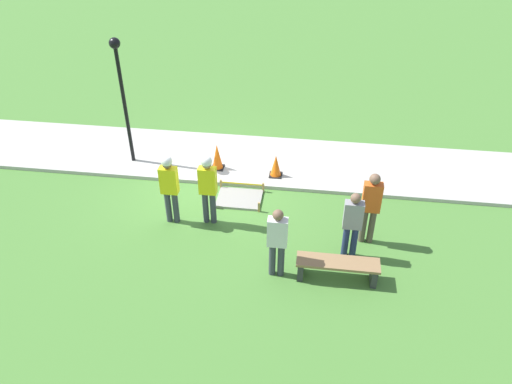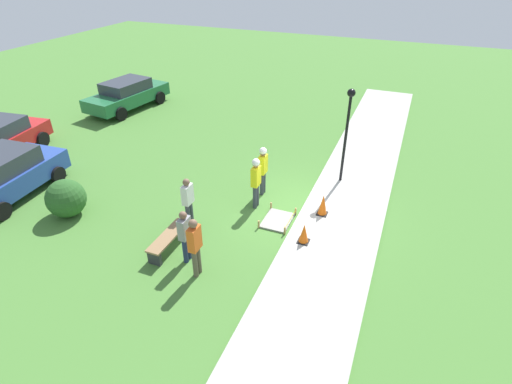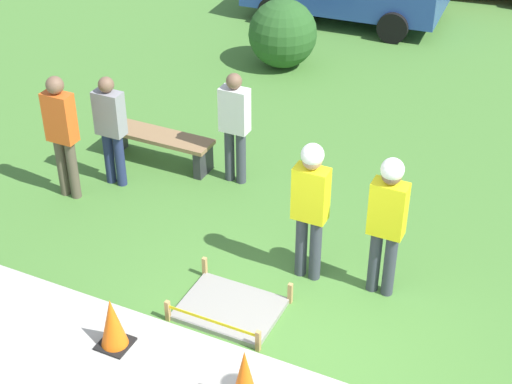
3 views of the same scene
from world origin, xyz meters
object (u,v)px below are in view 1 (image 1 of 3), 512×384
at_px(traffic_cone_far_patch, 217,157).
at_px(lamppost_near, 121,83).
at_px(traffic_cone_near_patch, 276,166).
at_px(bystander_in_white_shirt, 352,222).
at_px(worker_supervisor, 169,183).
at_px(bystander_in_orange_shirt, 371,204).
at_px(worker_assistant, 208,184).
at_px(park_bench, 338,267).
at_px(bystander_in_gray_shirt, 277,239).

relative_size(traffic_cone_far_patch, lamppost_near, 0.21).
distance_m(traffic_cone_near_patch, bystander_in_white_shirt, 3.45).
bearing_deg(worker_supervisor, bystander_in_orange_shirt, 178.39).
distance_m(worker_supervisor, worker_assistant, 0.88).
distance_m(park_bench, bystander_in_orange_shirt, 1.61).
xyz_separation_m(park_bench, bystander_in_white_shirt, (-0.25, -0.76, 0.59)).
bearing_deg(bystander_in_orange_shirt, traffic_cone_near_patch, -45.08).
bearing_deg(bystander_in_gray_shirt, worker_assistant, -41.62).
relative_size(traffic_cone_near_patch, bystander_in_white_shirt, 0.38).
bearing_deg(park_bench, bystander_in_orange_shirt, -116.56).
xyz_separation_m(traffic_cone_near_patch, bystander_in_orange_shirt, (-2.29, 2.29, 0.62)).
relative_size(park_bench, bystander_in_orange_shirt, 0.94).
relative_size(worker_supervisor, bystander_in_gray_shirt, 1.08).
bearing_deg(worker_assistant, park_bench, 153.10).
xyz_separation_m(traffic_cone_far_patch, worker_assistant, (-0.26, 2.23, 0.63)).
relative_size(bystander_in_orange_shirt, bystander_in_gray_shirt, 1.08).
xyz_separation_m(traffic_cone_near_patch, worker_assistant, (1.36, 2.07, 0.68)).
distance_m(bystander_in_gray_shirt, lamppost_near, 6.07).
relative_size(bystander_in_gray_shirt, bystander_in_white_shirt, 1.01).
bearing_deg(traffic_cone_far_patch, traffic_cone_near_patch, 174.25).
bearing_deg(lamppost_near, park_bench, 145.97).
bearing_deg(traffic_cone_near_patch, lamppost_near, -3.54).
xyz_separation_m(traffic_cone_far_patch, bystander_in_gray_shirt, (-2.00, 3.78, 0.48)).
bearing_deg(lamppost_near, bystander_in_white_shirt, 152.55).
height_order(traffic_cone_far_patch, park_bench, traffic_cone_far_patch).
bearing_deg(bystander_in_white_shirt, lamppost_near, -27.45).
distance_m(park_bench, bystander_in_gray_shirt, 1.39).
xyz_separation_m(traffic_cone_near_patch, park_bench, (-1.64, 3.59, -0.07)).
relative_size(worker_supervisor, bystander_in_white_shirt, 1.10).
xyz_separation_m(traffic_cone_far_patch, bystander_in_white_shirt, (-3.50, 3.00, 0.47)).
distance_m(worker_assistant, bystander_in_gray_shirt, 2.34).
bearing_deg(traffic_cone_near_patch, bystander_in_gray_shirt, 96.11).
relative_size(traffic_cone_near_patch, traffic_cone_far_patch, 0.85).
relative_size(park_bench, worker_supervisor, 0.94).
bearing_deg(worker_supervisor, bystander_in_white_shirt, 170.79).
relative_size(traffic_cone_near_patch, worker_assistant, 0.34).
xyz_separation_m(traffic_cone_near_patch, worker_supervisor, (2.23, 2.17, 0.67)).
bearing_deg(traffic_cone_near_patch, worker_supervisor, 44.16).
distance_m(traffic_cone_far_patch, bystander_in_orange_shirt, 4.64).
distance_m(bystander_in_orange_shirt, lamppost_near, 6.96).
distance_m(traffic_cone_near_patch, worker_assistant, 2.57).
bearing_deg(traffic_cone_near_patch, bystander_in_white_shirt, 123.70).
xyz_separation_m(park_bench, worker_assistant, (2.99, -1.52, 0.75)).
height_order(traffic_cone_far_patch, worker_assistant, worker_assistant).
bearing_deg(traffic_cone_far_patch, worker_assistant, 96.62).
bearing_deg(bystander_in_gray_shirt, worker_supervisor, -29.04).
xyz_separation_m(traffic_cone_near_patch, bystander_in_gray_shirt, (-0.39, 3.62, 0.53)).
bearing_deg(lamppost_near, worker_assistant, 139.24).
xyz_separation_m(bystander_in_orange_shirt, bystander_in_white_shirt, (0.40, 0.54, -0.10)).
bearing_deg(worker_supervisor, traffic_cone_far_patch, -104.81).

